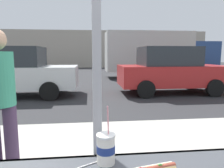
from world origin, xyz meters
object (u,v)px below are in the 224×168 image
Objects in this scene: parked_car_white at (13,72)px; box_truck at (158,53)px; parked_car_red at (171,70)px; soda_cup_right at (106,148)px.

box_truck reaches higher than parked_car_white.
parked_car_red reaches higher than parked_car_white.
parked_car_red is (3.09, 6.85, -0.12)m from soda_cup_right.
soda_cup_right is at bearing -114.29° from parked_car_red.
parked_car_white is at bearing -142.51° from box_truck.
box_truck is (1.34, 5.60, 0.71)m from parked_car_red.
parked_car_white reaches higher than soda_cup_right.
parked_car_red is (5.96, 0.00, 0.00)m from parked_car_white.
box_truck reaches higher than soda_cup_right.
parked_car_white is 1.10× the size of parked_car_red.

